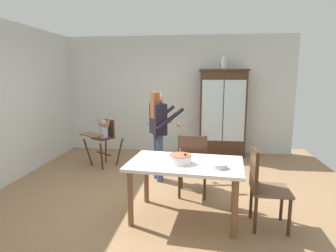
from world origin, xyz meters
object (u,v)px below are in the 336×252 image
ceramic_vase (224,64)px  high_chair_with_toddler (103,134)px  china_cabinet (222,113)px  dining_chair_right_end (262,182)px  serving_bowl (219,166)px  birthday_cake (180,159)px  adult_person (159,125)px  dining_table (185,170)px  dining_chair_far_side (193,161)px

ceramic_vase → high_chair_with_toddler: (-2.40, -1.08, -1.40)m
high_chair_with_toddler → china_cabinet: bearing=57.3°
china_cabinet → dining_chair_right_end: bearing=-85.1°
dining_chair_right_end → serving_bowl: bearing=101.1°
china_cabinet → ceramic_vase: size_ratio=7.17×
serving_bowl → birthday_cake: bearing=164.4°
adult_person → dining_table: size_ratio=1.03×
adult_person → dining_chair_far_side: (0.60, -0.65, -0.41)m
dining_table → birthday_cake: birthday_cake is taller
high_chair_with_toddler → dining_chair_right_end: size_ratio=0.99×
high_chair_with_toddler → dining_chair_right_end: 3.35m
ceramic_vase → birthday_cake: 3.38m
adult_person → dining_chair_right_end: (1.45, -1.39, -0.41)m
dining_table → dining_chair_far_side: (0.07, 0.64, -0.08)m
ceramic_vase → birthday_cake: (-0.72, -3.06, -1.26)m
birthday_cake → dining_chair_right_end: size_ratio=0.29×
dining_table → serving_bowl: size_ratio=8.21×
dining_table → dining_chair_right_end: 0.92m
ceramic_vase → dining_table: bearing=-102.3°
ceramic_vase → dining_table: 3.39m
adult_person → serving_bowl: bearing=-175.4°
ceramic_vase → dining_chair_far_side: bearing=-104.0°
birthday_cake → serving_bowl: size_ratio=1.56×
dining_chair_far_side → china_cabinet: bearing=-102.8°
birthday_cake → dining_chair_far_side: bearing=79.2°
ceramic_vase → dining_chair_far_side: size_ratio=0.28×
adult_person → china_cabinet: bearing=-62.6°
adult_person → serving_bowl: (0.94, -1.47, -0.20)m
china_cabinet → high_chair_with_toddler: size_ratio=2.04×
birthday_cake → dining_chair_far_side: size_ratio=0.29×
high_chair_with_toddler → dining_chair_far_side: 2.23m
adult_person → dining_table: adult_person is taller
adult_person → birthday_cake: adult_person is taller
china_cabinet → birthday_cake: size_ratio=6.91×
dining_chair_far_side → ceramic_vase: bearing=-103.0°
dining_table → serving_bowl: (0.41, -0.18, 0.13)m
serving_bowl → china_cabinet: bearing=85.6°
high_chair_with_toddler → dining_chair_far_side: dining_chair_far_side is taller
china_cabinet → dining_table: china_cabinet is taller
dining_chair_right_end → birthday_cake: bearing=89.0°
adult_person → birthday_cake: bearing=171.5°
high_chair_with_toddler → dining_chair_far_side: size_ratio=0.99×
serving_bowl → dining_chair_right_end: bearing=9.2°
dining_chair_far_side → dining_chair_right_end: size_ratio=1.00×
dining_table → dining_chair_right_end: bearing=-5.9°
adult_person → dining_chair_right_end: bearing=-161.7°
china_cabinet → high_chair_with_toddler: bearing=-155.9°
birthday_cake → adult_person: bearing=109.5°
high_chair_with_toddler → serving_bowl: size_ratio=5.28×
dining_table → dining_chair_far_side: dining_chair_far_side is taller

